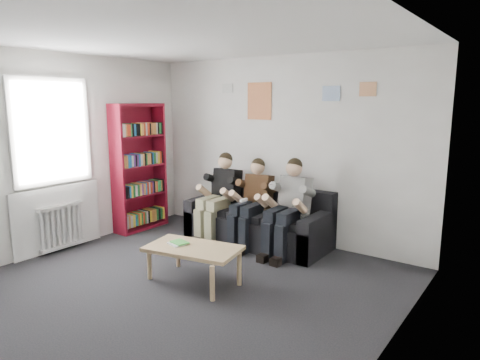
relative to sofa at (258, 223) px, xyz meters
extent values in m
plane|color=black|center=(0.14, -2.10, -0.29)|extent=(5.00, 5.00, 0.00)
plane|color=white|center=(0.14, -2.10, 2.41)|extent=(5.00, 5.00, 0.00)
plane|color=silver|center=(0.14, 0.40, 1.06)|extent=(4.50, 0.00, 4.50)
plane|color=silver|center=(-2.11, -2.10, 1.06)|extent=(0.00, 5.00, 5.00)
plane|color=silver|center=(2.39, -2.10, 1.06)|extent=(0.00, 5.00, 5.00)
cube|color=black|center=(0.00, -0.04, -0.09)|extent=(2.11, 0.86, 0.40)
cube|color=black|center=(0.00, 0.29, 0.32)|extent=(2.11, 0.19, 0.41)
cube|color=black|center=(-0.97, -0.04, -0.01)|extent=(0.17, 0.86, 0.57)
cube|color=black|center=(0.97, -0.04, -0.01)|extent=(0.17, 0.86, 0.57)
cube|color=black|center=(0.00, -0.12, 0.16)|extent=(1.76, 0.59, 0.10)
cube|color=maroon|center=(-1.94, -0.54, 0.71)|extent=(0.30, 0.91, 2.01)
cube|color=tan|center=(0.18, -1.62, 0.11)|extent=(1.06, 0.58, 0.04)
cylinder|color=tan|center=(-0.29, -1.86, -0.10)|extent=(0.05, 0.05, 0.38)
cylinder|color=tan|center=(0.66, -1.86, -0.10)|extent=(0.05, 0.05, 0.38)
cylinder|color=tan|center=(-0.29, -1.38, -0.10)|extent=(0.05, 0.05, 0.38)
cylinder|color=tan|center=(0.66, -1.38, -0.10)|extent=(0.05, 0.05, 0.38)
cube|color=silver|center=(-0.03, -1.67, 0.14)|extent=(0.20, 0.14, 0.02)
cube|color=green|center=(-0.01, -1.64, 0.15)|extent=(0.20, 0.14, 0.02)
cube|color=black|center=(-0.59, 0.01, 0.47)|extent=(0.40, 0.29, 0.56)
sphere|color=#DCAD86|center=(-0.59, -0.03, 0.86)|extent=(0.22, 0.22, 0.22)
sphere|color=black|center=(-0.59, -0.02, 0.89)|extent=(0.21, 0.21, 0.21)
cube|color=gray|center=(-0.59, -0.29, 0.27)|extent=(0.36, 0.46, 0.15)
cube|color=gray|center=(-0.59, -0.51, -0.04)|extent=(0.34, 0.14, 0.50)
cube|color=black|center=(-0.59, -0.57, -0.24)|extent=(0.34, 0.26, 0.10)
cube|color=#53371B|center=(0.00, 0.00, 0.46)|extent=(0.38, 0.28, 0.53)
sphere|color=#DCAD86|center=(0.00, -0.03, 0.83)|extent=(0.21, 0.21, 0.21)
sphere|color=black|center=(0.00, -0.02, 0.86)|extent=(0.20, 0.20, 0.20)
cube|color=black|center=(0.00, -0.28, 0.27)|extent=(0.34, 0.43, 0.14)
cube|color=black|center=(0.00, -0.49, -0.04)|extent=(0.32, 0.13, 0.50)
cube|color=black|center=(0.00, -0.54, -0.25)|extent=(0.32, 0.24, 0.09)
cube|color=white|center=(0.00, -0.37, 0.41)|extent=(0.04, 0.13, 0.04)
cube|color=white|center=(0.59, 0.01, 0.48)|extent=(0.40, 0.29, 0.57)
sphere|color=#DCAD86|center=(0.59, -0.03, 0.87)|extent=(0.22, 0.22, 0.22)
sphere|color=black|center=(0.59, -0.02, 0.90)|extent=(0.21, 0.21, 0.21)
cube|color=black|center=(0.59, -0.29, 0.28)|extent=(0.36, 0.46, 0.15)
cube|color=black|center=(0.59, -0.51, -0.04)|extent=(0.34, 0.14, 0.50)
cube|color=black|center=(0.59, -0.57, -0.24)|extent=(0.34, 0.26, 0.10)
cylinder|color=white|center=(-2.01, -2.18, 0.06)|extent=(0.06, 0.06, 0.60)
cylinder|color=white|center=(-2.01, -2.10, 0.06)|extent=(0.06, 0.06, 0.60)
cylinder|color=white|center=(-2.01, -2.02, 0.06)|extent=(0.06, 0.06, 0.60)
cylinder|color=white|center=(-2.01, -1.94, 0.06)|extent=(0.06, 0.06, 0.60)
cylinder|color=white|center=(-2.01, -1.86, 0.06)|extent=(0.06, 0.06, 0.60)
cylinder|color=white|center=(-2.01, -1.78, 0.06)|extent=(0.06, 0.06, 0.60)
cylinder|color=white|center=(-2.01, -1.70, 0.06)|extent=(0.06, 0.06, 0.60)
cylinder|color=white|center=(-2.01, -1.62, 0.06)|extent=(0.06, 0.06, 0.60)
cube|color=white|center=(-2.01, -1.90, -0.22)|extent=(0.10, 0.64, 0.04)
cube|color=white|center=(-2.01, -1.90, 0.34)|extent=(0.10, 0.64, 0.04)
cube|color=white|center=(-2.09, -1.90, 1.36)|extent=(0.02, 1.00, 1.30)
cube|color=white|center=(-2.08, -1.90, 2.04)|extent=(0.05, 1.12, 0.06)
cube|color=white|center=(-2.08, -1.90, 0.68)|extent=(0.05, 1.12, 0.06)
cube|color=white|center=(-2.08, -1.90, 0.16)|extent=(0.03, 1.30, 0.90)
cube|color=gold|center=(-0.26, 0.39, 1.76)|extent=(0.42, 0.01, 0.55)
cube|color=#3D82D1|center=(0.89, 0.39, 1.86)|extent=(0.25, 0.01, 0.20)
cube|color=#CE4079|center=(1.39, 0.39, 1.91)|extent=(0.22, 0.01, 0.18)
cube|color=silver|center=(-0.86, 0.39, 1.96)|extent=(0.20, 0.01, 0.14)
camera|label=1|loc=(3.33, -5.06, 1.76)|focal=32.00mm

